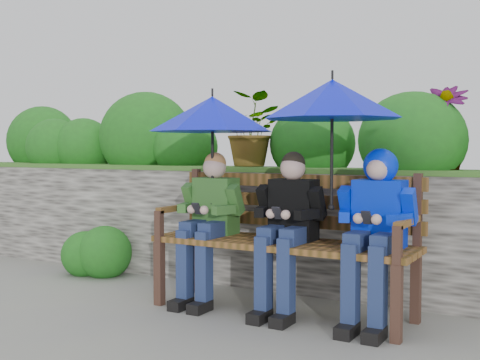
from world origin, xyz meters
The scene contains 8 objects.
ground centered at (0.00, 0.00, 0.00)m, with size 60.00×60.00×0.00m, color gray.
garden_backdrop centered at (0.03, 1.59, 0.65)m, with size 8.00×2.87×1.89m.
park_bench centered at (0.40, 0.09, 0.58)m, with size 1.94×0.57×1.02m.
boy_left centered at (-0.21, -0.01, 0.66)m, with size 0.48×0.56×1.16m.
boy_middle centered at (0.45, -0.01, 0.67)m, with size 0.49×0.57×1.17m.
boy_right centered at (1.08, 0.00, 0.72)m, with size 0.50×0.61×1.19m.
umbrella_left centered at (-0.20, 0.02, 1.45)m, with size 0.96×0.96×0.90m.
umbrella_right centered at (0.77, 0.01, 1.52)m, with size 0.96×0.96×0.95m.
Camera 1 is at (2.27, -3.86, 1.19)m, focal length 45.00 mm.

